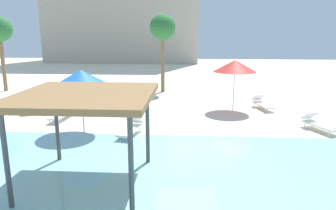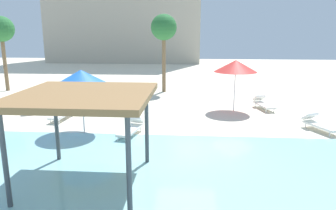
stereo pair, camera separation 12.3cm
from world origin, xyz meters
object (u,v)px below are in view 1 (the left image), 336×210
(lounge_chair_0, at_px, (318,123))
(lounge_chair_1, at_px, (131,128))
(palm_tree_1, at_px, (163,29))
(shade_pavilion, at_px, (85,99))
(lounge_chair_4, at_px, (62,113))
(beach_umbrella_red_2, at_px, (235,66))
(beach_umbrella_blue_1, at_px, (81,78))
(lounge_chair_3, at_px, (28,106))
(lounge_chair_5, at_px, (262,103))

(lounge_chair_0, bearing_deg, lounge_chair_1, -106.17)
(lounge_chair_0, relative_size, palm_tree_1, 0.34)
(shade_pavilion, height_order, lounge_chair_4, shade_pavilion)
(beach_umbrella_red_2, distance_m, lounge_chair_0, 5.48)
(beach_umbrella_red_2, bearing_deg, beach_umbrella_blue_1, -147.78)
(palm_tree_1, bearing_deg, lounge_chair_0, -48.52)
(beach_umbrella_blue_1, xyz_separation_m, lounge_chair_4, (-1.86, 2.14, -2.22))
(lounge_chair_1, height_order, lounge_chair_3, same)
(beach_umbrella_blue_1, bearing_deg, lounge_chair_0, 5.72)
(shade_pavilion, xyz_separation_m, lounge_chair_5, (7.41, 10.10, -2.32))
(lounge_chair_0, bearing_deg, lounge_chair_5, 177.51)
(lounge_chair_3, bearing_deg, lounge_chair_0, 55.74)
(beach_umbrella_red_2, xyz_separation_m, lounge_chair_1, (-5.13, -4.86, -2.28))
(shade_pavilion, relative_size, palm_tree_1, 0.69)
(lounge_chair_1, distance_m, lounge_chair_5, 8.81)
(lounge_chair_3, relative_size, palm_tree_1, 0.34)
(beach_umbrella_red_2, distance_m, lounge_chair_4, 9.83)
(lounge_chair_1, bearing_deg, lounge_chair_5, 139.47)
(lounge_chair_0, height_order, lounge_chair_5, same)
(beach_umbrella_blue_1, xyz_separation_m, lounge_chair_3, (-4.47, 3.61, -2.22))
(shade_pavilion, bearing_deg, lounge_chair_1, 84.20)
(beach_umbrella_blue_1, bearing_deg, lounge_chair_5, 29.68)
(lounge_chair_5, bearing_deg, palm_tree_1, -142.64)
(lounge_chair_1, bearing_deg, beach_umbrella_blue_1, -84.23)
(beach_umbrella_blue_1, xyz_separation_m, lounge_chair_0, (10.87, 1.09, -2.22))
(beach_umbrella_red_2, relative_size, palm_tree_1, 0.51)
(shade_pavilion, distance_m, beach_umbrella_blue_1, 5.18)
(lounge_chair_0, bearing_deg, shade_pavilion, -81.55)
(beach_umbrella_blue_1, bearing_deg, lounge_chair_3, 141.06)
(beach_umbrella_red_2, xyz_separation_m, lounge_chair_3, (-11.84, -1.03, -2.28))
(beach_umbrella_red_2, relative_size, lounge_chair_1, 1.49)
(beach_umbrella_red_2, height_order, lounge_chair_3, beach_umbrella_red_2)
(beach_umbrella_blue_1, bearing_deg, beach_umbrella_red_2, 32.22)
(lounge_chair_0, relative_size, lounge_chair_5, 0.99)
(lounge_chair_3, bearing_deg, lounge_chair_5, 71.83)
(beach_umbrella_blue_1, relative_size, lounge_chair_1, 1.46)
(lounge_chair_0, distance_m, lounge_chair_1, 8.73)
(beach_umbrella_blue_1, bearing_deg, shade_pavilion, -70.11)
(shade_pavilion, xyz_separation_m, lounge_chair_1, (0.47, 4.66, -2.32))
(shade_pavilion, distance_m, palm_tree_1, 15.26)
(beach_umbrella_red_2, distance_m, lounge_chair_1, 7.43)
(lounge_chair_1, bearing_deg, beach_umbrella_red_2, 144.79)
(lounge_chair_4, distance_m, palm_tree_1, 10.27)
(lounge_chair_3, xyz_separation_m, lounge_chair_5, (13.64, 1.61, 0.00))
(beach_umbrella_blue_1, bearing_deg, lounge_chair_1, -5.56)
(shade_pavilion, distance_m, beach_umbrella_red_2, 11.04)
(lounge_chair_0, xyz_separation_m, lounge_chair_3, (-15.34, 2.52, 0.00))
(palm_tree_1, bearing_deg, lounge_chair_1, -93.05)
(beach_umbrella_red_2, bearing_deg, shade_pavilion, -120.49)
(beach_umbrella_red_2, height_order, lounge_chair_1, beach_umbrella_red_2)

